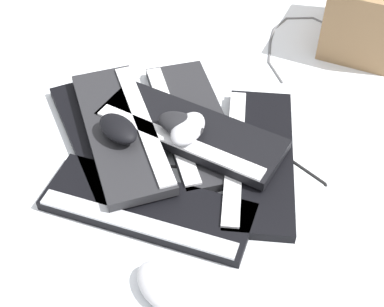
{
  "coord_description": "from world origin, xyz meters",
  "views": [
    {
      "loc": [
        0.84,
        0.18,
        0.89
      ],
      "look_at": [
        0.03,
        0.0,
        0.03
      ],
      "focal_mm": 50.0,
      "sensor_mm": 36.0,
      "label": 1
    }
  ],
  "objects": [
    {
      "name": "cable_0",
      "position": [
        -0.51,
        0.31,
        0.0
      ],
      "size": [
        0.35,
        0.49,
        0.01
      ],
      "color": "#59595B",
      "rests_on": "ground"
    },
    {
      "name": "keyboard_3",
      "position": [
        0.0,
        -0.21,
        0.01
      ],
      "size": [
        0.44,
        0.38,
        0.03
      ],
      "color": "black",
      "rests_on": "ground"
    },
    {
      "name": "mouse_3",
      "position": [
        -0.01,
        -0.03,
        0.08
      ],
      "size": [
        0.09,
        0.12,
        0.04
      ],
      "primitive_type": "ellipsoid",
      "rotation": [
        0.0,
        0.0,
        4.43
      ],
      "color": "black",
      "rests_on": "keyboard_4"
    },
    {
      "name": "keyboard_5",
      "position": [
        0.0,
        -0.17,
        0.04
      ],
      "size": [
        0.45,
        0.35,
        0.03
      ],
      "color": "#232326",
      "rests_on": "keyboard_3"
    },
    {
      "name": "keyboard_4",
      "position": [
        -0.03,
        -0.01,
        0.04
      ],
      "size": [
        0.28,
        0.46,
        0.03
      ],
      "color": "black",
      "rests_on": "keyboard_2"
    },
    {
      "name": "cardboard_box",
      "position": [
        -0.56,
        0.38,
        0.1
      ],
      "size": [
        0.33,
        0.25,
        0.2
      ],
      "primitive_type": "cube",
      "rotation": [
        0.0,
        0.0,
        6.07
      ],
      "color": "olive",
      "rests_on": "ground"
    },
    {
      "name": "mouse_1",
      "position": [
        -0.0,
        -0.01,
        0.08
      ],
      "size": [
        0.12,
        0.09,
        0.04
      ],
      "primitive_type": "ellipsoid",
      "rotation": [
        0.0,
        0.0,
        6.05
      ],
      "color": "#B7B7BC",
      "rests_on": "keyboard_4"
    },
    {
      "name": "keyboard_0",
      "position": [
        0.18,
        -0.06,
        0.01
      ],
      "size": [
        0.2,
        0.45,
        0.03
      ],
      "color": "black",
      "rests_on": "ground"
    },
    {
      "name": "ground_plane",
      "position": [
        0.0,
        0.0,
        0.0
      ],
      "size": [
        3.2,
        3.2,
        0.0
      ],
      "primitive_type": "plane",
      "color": "silver"
    },
    {
      "name": "mouse_2",
      "position": [
        0.03,
        -0.16,
        0.08
      ],
      "size": [
        0.12,
        0.13,
        0.04
      ],
      "primitive_type": "ellipsoid",
      "rotation": [
        0.0,
        0.0,
        0.95
      ],
      "color": "black",
      "rests_on": "keyboard_5"
    },
    {
      "name": "keyboard_1",
      "position": [
        -0.01,
        0.15,
        0.01
      ],
      "size": [
        0.45,
        0.2,
        0.03
      ],
      "color": "black",
      "rests_on": "ground"
    },
    {
      "name": "mouse_0",
      "position": [
        0.36,
        0.01,
        0.02
      ],
      "size": [
        0.13,
        0.12,
        0.04
      ],
      "primitive_type": "ellipsoid",
      "rotation": [
        0.0,
        0.0,
        3.9
      ],
      "color": "#B7B7BC",
      "rests_on": "ground"
    },
    {
      "name": "keyboard_2",
      "position": [
        -0.1,
        -0.02,
        0.01
      ],
      "size": [
        0.46,
        0.33,
        0.03
      ],
      "color": "#232326",
      "rests_on": "ground"
    },
    {
      "name": "cable_1",
      "position": [
        0.03,
        0.03,
        0.0
      ],
      "size": [
        0.16,
        0.55,
        0.01
      ],
      "color": "black",
      "rests_on": "ground"
    }
  ]
}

